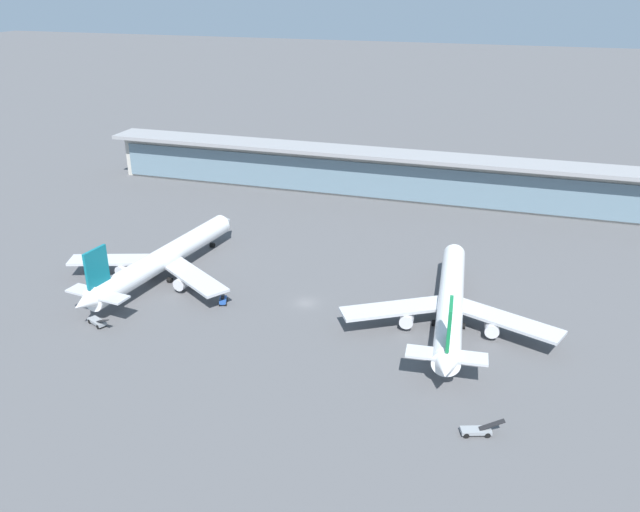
# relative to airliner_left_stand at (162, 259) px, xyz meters

# --- Properties ---
(ground_plane) EXTENTS (1200.00, 1200.00, 0.00)m
(ground_plane) POSITION_rel_airliner_left_stand_xyz_m (36.63, -2.01, -4.86)
(ground_plane) COLOR #515154
(airliner_left_stand) EXTENTS (44.24, 57.96, 15.44)m
(airliner_left_stand) POSITION_rel_airliner_left_stand_xyz_m (0.00, 0.00, 0.00)
(airliner_left_stand) COLOR white
(airliner_left_stand) RESTS_ON ground
(airliner_centre_stand) EXTENTS (44.46, 58.02, 15.44)m
(airliner_centre_stand) POSITION_rel_airliner_left_stand_xyz_m (67.85, -1.74, 0.00)
(airliner_centre_stand) COLOR white
(airliner_centre_stand) RESTS_ON ground
(service_truck_near_nose_blue) EXTENTS (2.58, 3.27, 2.05)m
(service_truck_near_nose_blue) POSITION_rel_airliner_left_stand_xyz_m (19.25, -7.84, -3.99)
(service_truck_near_nose_blue) COLOR #234C9E
(service_truck_near_nose_blue) RESTS_ON ground
(service_truck_mid_apron_grey) EXTENTS (6.74, 4.08, 2.70)m
(service_truck_mid_apron_grey) POSITION_rel_airliner_left_stand_xyz_m (-1.52, -24.13, -4.05)
(service_truck_mid_apron_grey) COLOR gray
(service_truck_mid_apron_grey) RESTS_ON ground
(service_truck_by_tail_grey) EXTENTS (6.87, 3.48, 2.70)m
(service_truck_by_tail_grey) POSITION_rel_airliner_left_stand_xyz_m (76.46, -35.80, -4.05)
(service_truck_by_tail_grey) COLOR gray
(service_truck_by_tail_grey) RESTS_ON ground
(terminal_building) EXTENTS (189.79, 12.80, 15.20)m
(terminal_building) POSITION_rel_airliner_left_stand_xyz_m (36.63, 76.04, 3.00)
(terminal_building) COLOR #B2ADA3
(terminal_building) RESTS_ON ground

